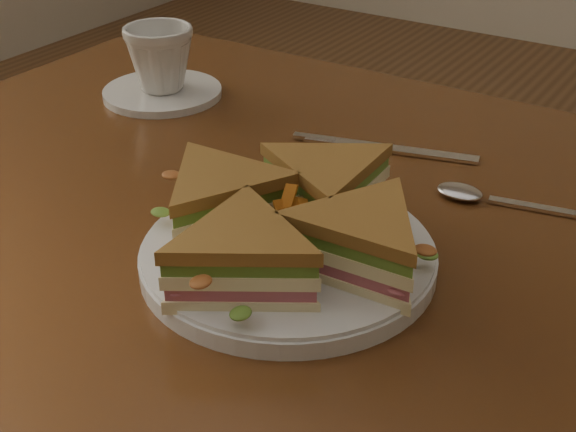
# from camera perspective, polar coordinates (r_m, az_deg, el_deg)

# --- Properties ---
(table) EXTENTS (1.20, 0.80, 0.75)m
(table) POSITION_cam_1_polar(r_m,az_deg,el_deg) (0.82, 4.28, -6.82)
(table) COLOR #3A1E0D
(table) RESTS_ON ground
(plate) EXTENTS (0.26, 0.26, 0.02)m
(plate) POSITION_cam_1_polar(r_m,az_deg,el_deg) (0.71, 0.00, -2.93)
(plate) COLOR silver
(plate) RESTS_ON table
(sandwich_wedges) EXTENTS (0.29, 0.29, 0.06)m
(sandwich_wedges) POSITION_cam_1_polar(r_m,az_deg,el_deg) (0.69, 0.00, -0.36)
(sandwich_wedges) COLOR #FFF2BC
(sandwich_wedges) RESTS_ON plate
(crisps_mound) EXTENTS (0.09, 0.09, 0.05)m
(crisps_mound) POSITION_cam_1_polar(r_m,az_deg,el_deg) (0.69, 0.00, -0.64)
(crisps_mound) COLOR #BE6418
(crisps_mound) RESTS_ON plate
(spoon) EXTENTS (0.18, 0.05, 0.01)m
(spoon) POSITION_cam_1_polar(r_m,az_deg,el_deg) (0.84, 13.64, 1.33)
(spoon) COLOR silver
(spoon) RESTS_ON table
(knife) EXTENTS (0.21, 0.07, 0.00)m
(knife) POSITION_cam_1_polar(r_m,az_deg,el_deg) (0.93, 6.37, 4.84)
(knife) COLOR silver
(knife) RESTS_ON table
(saucer) EXTENTS (0.16, 0.16, 0.01)m
(saucer) POSITION_cam_1_polar(r_m,az_deg,el_deg) (1.08, -8.91, 8.68)
(saucer) COLOR silver
(saucer) RESTS_ON table
(coffee_cup) EXTENTS (0.11, 0.11, 0.08)m
(coffee_cup) POSITION_cam_1_polar(r_m,az_deg,el_deg) (1.07, -9.11, 11.01)
(coffee_cup) COLOR silver
(coffee_cup) RESTS_ON saucer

